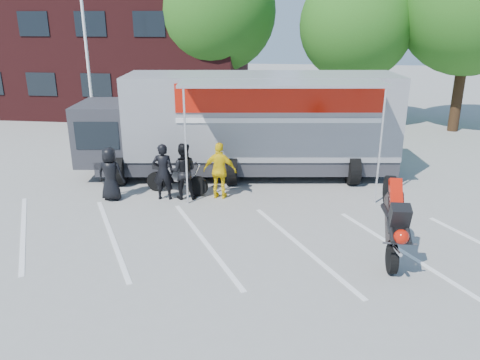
% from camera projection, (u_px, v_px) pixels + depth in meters
% --- Properties ---
extents(ground, '(100.00, 100.00, 0.00)m').
position_uv_depth(ground, '(187.00, 260.00, 10.68)').
color(ground, gray).
rests_on(ground, ground).
extents(parking_bay_lines, '(18.09, 13.33, 0.01)m').
position_uv_depth(parking_bay_lines, '(197.00, 241.00, 11.62)').
color(parking_bay_lines, white).
rests_on(parking_bay_lines, ground).
extents(office_building, '(18.00, 8.00, 7.00)m').
position_uv_depth(office_building, '(90.00, 50.00, 27.60)').
color(office_building, '#3F1415').
rests_on(office_building, ground).
extents(flagpole, '(1.61, 0.12, 8.00)m').
position_uv_depth(flagpole, '(90.00, 23.00, 19.15)').
color(flagpole, white).
rests_on(flagpole, ground).
extents(tree_left, '(6.12, 6.12, 8.64)m').
position_uv_depth(tree_left, '(217.00, 12.00, 24.11)').
color(tree_left, '#382314').
rests_on(tree_left, ground).
extents(tree_mid, '(5.44, 5.44, 7.68)m').
position_uv_depth(tree_mid, '(356.00, 25.00, 22.56)').
color(tree_mid, '#382314').
rests_on(tree_mid, ground).
extents(tree_right, '(6.46, 6.46, 9.12)m').
position_uv_depth(tree_right, '(471.00, 4.00, 21.20)').
color(tree_right, '#382314').
rests_on(tree_right, ground).
extents(transporter_truck, '(11.59, 6.66, 3.50)m').
position_uv_depth(transporter_truck, '(246.00, 174.00, 16.60)').
color(transporter_truck, gray).
rests_on(transporter_truck, ground).
extents(parked_motorcycle, '(2.20, 1.08, 1.10)m').
position_uv_depth(parked_motorcycle, '(177.00, 193.00, 14.82)').
color(parked_motorcycle, '#B4B3B8').
rests_on(parked_motorcycle, ground).
extents(stunt_bike_rider, '(0.89, 1.85, 2.16)m').
position_uv_depth(stunt_bike_rider, '(384.00, 257.00, 10.82)').
color(stunt_bike_rider, black).
rests_on(stunt_bike_rider, ground).
extents(spectator_leather_a, '(0.80, 0.53, 1.63)m').
position_uv_depth(spectator_leather_a, '(110.00, 174.00, 14.03)').
color(spectator_leather_a, black).
rests_on(spectator_leather_a, ground).
extents(spectator_leather_b, '(0.68, 0.48, 1.74)m').
position_uv_depth(spectator_leather_b, '(163.00, 172.00, 14.06)').
color(spectator_leather_b, black).
rests_on(spectator_leather_b, ground).
extents(spectator_leather_c, '(0.91, 0.75, 1.73)m').
position_uv_depth(spectator_leather_c, '(183.00, 171.00, 14.14)').
color(spectator_leather_c, black).
rests_on(spectator_leather_c, ground).
extents(spectator_hivis, '(1.05, 0.49, 1.74)m').
position_uv_depth(spectator_hivis, '(220.00, 171.00, 14.15)').
color(spectator_hivis, yellow).
rests_on(spectator_hivis, ground).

